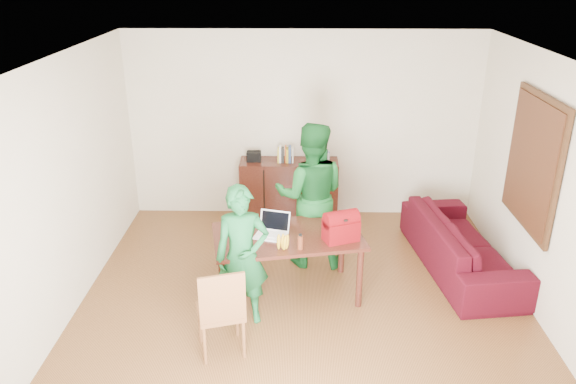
{
  "coord_description": "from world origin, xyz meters",
  "views": [
    {
      "loc": [
        -0.07,
        -5.03,
        3.58
      ],
      "look_at": [
        -0.18,
        0.68,
        1.19
      ],
      "focal_mm": 35.0,
      "sensor_mm": 36.0,
      "label": 1
    }
  ],
  "objects_px": {
    "chair": "(221,327)",
    "bottle": "(300,242)",
    "table": "(288,242)",
    "person_far": "(311,195)",
    "laptop": "(271,233)",
    "sofa": "(461,244)",
    "red_bag": "(341,229)",
    "person_near": "(242,256)"
  },
  "relations": [
    {
      "from": "chair",
      "to": "laptop",
      "type": "distance_m",
      "value": 1.19
    },
    {
      "from": "person_near",
      "to": "sofa",
      "type": "bearing_deg",
      "value": 15.0
    },
    {
      "from": "person_far",
      "to": "laptop",
      "type": "height_order",
      "value": "person_far"
    },
    {
      "from": "sofa",
      "to": "table",
      "type": "bearing_deg",
      "value": 99.2
    },
    {
      "from": "red_bag",
      "to": "bottle",
      "type": "bearing_deg",
      "value": -175.8
    },
    {
      "from": "bottle",
      "to": "red_bag",
      "type": "xyz_separation_m",
      "value": [
        0.44,
        0.21,
        0.05
      ]
    },
    {
      "from": "chair",
      "to": "table",
      "type": "bearing_deg",
      "value": 42.18
    },
    {
      "from": "chair",
      "to": "person_near",
      "type": "relative_size",
      "value": 0.63
    },
    {
      "from": "chair",
      "to": "person_far",
      "type": "xyz_separation_m",
      "value": [
        0.89,
        1.78,
        0.63
      ]
    },
    {
      "from": "table",
      "to": "chair",
      "type": "distance_m",
      "value": 1.26
    },
    {
      "from": "person_far",
      "to": "laptop",
      "type": "bearing_deg",
      "value": 63.99
    },
    {
      "from": "red_bag",
      "to": "laptop",
      "type": "bearing_deg",
      "value": 153.49
    },
    {
      "from": "table",
      "to": "sofa",
      "type": "distance_m",
      "value": 2.25
    },
    {
      "from": "table",
      "to": "bottle",
      "type": "bearing_deg",
      "value": -77.74
    },
    {
      "from": "laptop",
      "to": "red_bag",
      "type": "relative_size",
      "value": 1.07
    },
    {
      "from": "chair",
      "to": "red_bag",
      "type": "height_order",
      "value": "red_bag"
    },
    {
      "from": "person_far",
      "to": "sofa",
      "type": "distance_m",
      "value": 1.96
    },
    {
      "from": "table",
      "to": "red_bag",
      "type": "height_order",
      "value": "red_bag"
    },
    {
      "from": "chair",
      "to": "sofa",
      "type": "xyz_separation_m",
      "value": [
        2.75,
        1.66,
        0.04
      ]
    },
    {
      "from": "bottle",
      "to": "sofa",
      "type": "distance_m",
      "value": 2.27
    },
    {
      "from": "person_far",
      "to": "red_bag",
      "type": "distance_m",
      "value": 0.93
    },
    {
      "from": "chair",
      "to": "laptop",
      "type": "xyz_separation_m",
      "value": [
        0.44,
        0.97,
        0.53
      ]
    },
    {
      "from": "table",
      "to": "person_far",
      "type": "bearing_deg",
      "value": 59.85
    },
    {
      "from": "table",
      "to": "red_bag",
      "type": "bearing_deg",
      "value": -21.86
    },
    {
      "from": "chair",
      "to": "person_near",
      "type": "xyz_separation_m",
      "value": [
        0.17,
        0.53,
        0.48
      ]
    },
    {
      "from": "chair",
      "to": "red_bag",
      "type": "relative_size",
      "value": 2.61
    },
    {
      "from": "chair",
      "to": "person_far",
      "type": "height_order",
      "value": "person_far"
    },
    {
      "from": "laptop",
      "to": "person_near",
      "type": "bearing_deg",
      "value": -106.27
    },
    {
      "from": "chair",
      "to": "sofa",
      "type": "relative_size",
      "value": 0.44
    },
    {
      "from": "sofa",
      "to": "chair",
      "type": "bearing_deg",
      "value": 113.52
    },
    {
      "from": "laptop",
      "to": "sofa",
      "type": "xyz_separation_m",
      "value": [
        2.31,
        0.69,
        -0.48
      ]
    },
    {
      "from": "person_far",
      "to": "red_bag",
      "type": "bearing_deg",
      "value": 112.58
    },
    {
      "from": "person_near",
      "to": "laptop",
      "type": "relative_size",
      "value": 3.9
    },
    {
      "from": "red_bag",
      "to": "person_near",
      "type": "bearing_deg",
      "value": 178.8
    },
    {
      "from": "table",
      "to": "laptop",
      "type": "xyz_separation_m",
      "value": [
        -0.18,
        -0.04,
        0.14
      ]
    },
    {
      "from": "chair",
      "to": "bottle",
      "type": "height_order",
      "value": "chair"
    },
    {
      "from": "chair",
      "to": "bottle",
      "type": "distance_m",
      "value": 1.18
    },
    {
      "from": "table",
      "to": "sofa",
      "type": "height_order",
      "value": "table"
    },
    {
      "from": "laptop",
      "to": "sofa",
      "type": "relative_size",
      "value": 0.18
    },
    {
      "from": "person_far",
      "to": "table",
      "type": "bearing_deg",
      "value": 73.87
    },
    {
      "from": "sofa",
      "to": "red_bag",
      "type": "bearing_deg",
      "value": 108.25
    },
    {
      "from": "table",
      "to": "person_far",
      "type": "relative_size",
      "value": 0.97
    }
  ]
}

